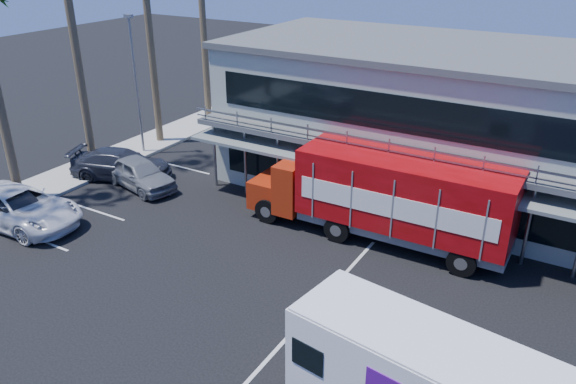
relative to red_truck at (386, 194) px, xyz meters
The scene contains 9 objects.
ground 9.03m from the red_truck, 104.59° to the right, with size 120.00×120.00×0.00m, color black.
building 6.67m from the red_truck, 83.02° to the left, with size 22.40×12.00×7.30m.
curb_strip 17.51m from the red_truck, behind, with size 3.00×32.00×0.16m, color #A5A399.
light_pole_far 16.77m from the red_truck, behind, with size 0.50×0.25×8.09m.
red_truck is the anchor object (origin of this frame).
parked_car_b 16.48m from the red_truck, 153.63° to the right, with size 1.55×4.45×1.47m, color black.
parked_car_c 16.38m from the red_truck, 154.23° to the right, with size 2.81×6.10×1.69m, color white.
parked_car_d 14.79m from the red_truck, behind, with size 2.21×5.42×1.57m, color #292C37.
parked_car_e 13.09m from the red_truck, behind, with size 1.86×4.62×1.58m, color gray.
Camera 1 is at (9.52, -11.97, 12.08)m, focal length 35.00 mm.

